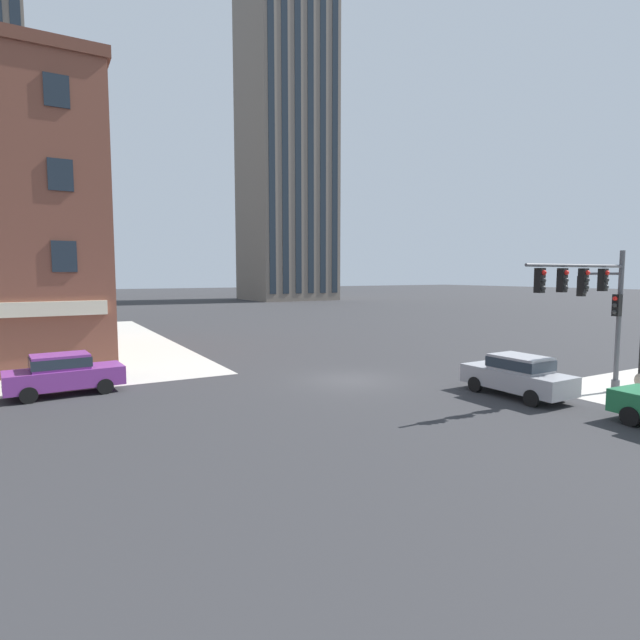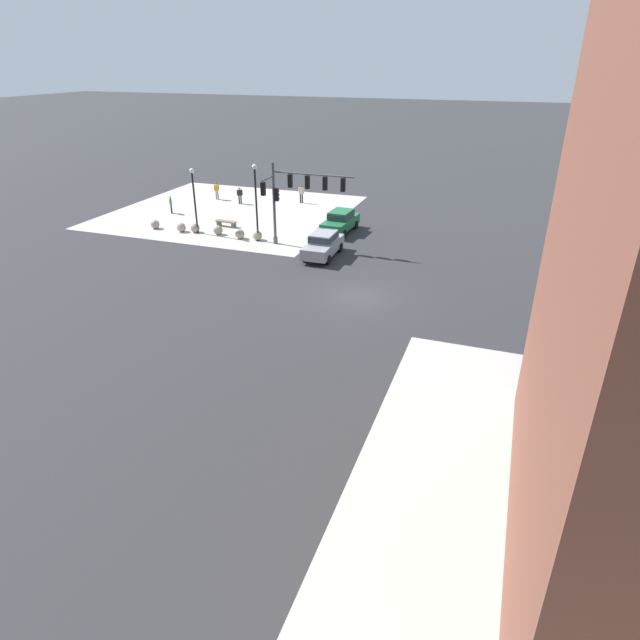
{
  "view_description": "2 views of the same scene",
  "coord_description": "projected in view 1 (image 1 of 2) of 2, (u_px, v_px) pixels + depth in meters",
  "views": [
    {
      "loc": [
        -12.45,
        -19.0,
        4.92
      ],
      "look_at": [
        1.79,
        5.97,
        2.27
      ],
      "focal_mm": 27.78,
      "sensor_mm": 36.0,
      "label": 1
    },
    {
      "loc": [
        -7.78,
        27.9,
        12.56
      ],
      "look_at": [
        -1.49,
        10.5,
        3.52
      ],
      "focal_mm": 30.39,
      "sensor_mm": 36.0,
      "label": 2
    }
  ],
  "objects": [
    {
      "name": "car_main_northbound_near",
      "position": [
        63.0,
        372.0,
        20.24
      ],
      "size": [
        4.52,
        2.14,
        1.68
      ],
      "color": "#7A3389",
      "rests_on": "ground"
    },
    {
      "name": "ground_plane",
      "position": [
        350.0,
        380.0,
        23.03
      ],
      "size": [
        320.0,
        320.0,
        0.0
      ],
      "primitive_type": "plane",
      "color": "#2D2D30"
    },
    {
      "name": "residential_tower_skyline_right",
      "position": [
        286.0,
        105.0,
        94.38
      ],
      "size": [
        15.72,
        15.42,
        74.1
      ],
      "color": "#70665B",
      "rests_on": "ground"
    },
    {
      "name": "traffic_signal_main",
      "position": [
        594.0,
        299.0,
        19.85
      ],
      "size": [
        6.12,
        2.09,
        5.9
      ],
      "color": "#4C4C51",
      "rests_on": "ground"
    },
    {
      "name": "car_main_northbound_far",
      "position": [
        518.0,
        374.0,
        19.91
      ],
      "size": [
        1.93,
        4.42,
        1.68
      ],
      "color": "#99999E",
      "rests_on": "ground"
    }
  ]
}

